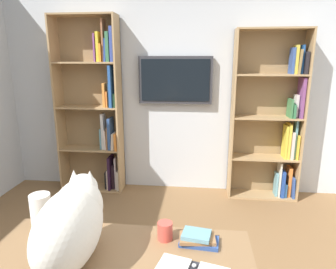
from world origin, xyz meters
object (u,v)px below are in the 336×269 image
bookshelf_right (97,108)px  wall_mounted_tv (175,80)px  paper_towel_roll (41,214)px  cat (72,221)px  coffee_mug (165,231)px  desk_book_stack (198,239)px  bookshelf_left (274,121)px

bookshelf_right → wall_mounted_tv: (-0.99, -0.08, 0.36)m
paper_towel_roll → cat: bearing=143.5°
wall_mounted_tv → coffee_mug: size_ratio=9.52×
bookshelf_right → desk_book_stack: (-1.31, 2.29, -0.29)m
cat → paper_towel_roll: 0.35m
bookshelf_right → cat: bearing=106.4°
paper_towel_roll → coffee_mug: bearing=-179.6°
desk_book_stack → bookshelf_right: bearing=-60.3°
bookshelf_right → desk_book_stack: bearing=119.7°
bookshelf_left → desk_book_stack: 2.47m
bookshelf_left → cat: size_ratio=3.10×
bookshelf_right → coffee_mug: bearing=116.6°
wall_mounted_tv → coffee_mug: wall_mounted_tv is taller
bookshelf_left → desk_book_stack: bookshelf_left is taller
cat → paper_towel_roll: (0.27, -0.20, -0.09)m
desk_book_stack → wall_mounted_tv: bearing=-82.4°
bookshelf_left → bookshelf_right: bookshelf_right is taller
bookshelf_right → paper_towel_roll: bearing=101.5°
wall_mounted_tv → paper_towel_roll: size_ratio=4.11×
wall_mounted_tv → bookshelf_left: bearing=176.3°
wall_mounted_tv → cat: bearing=84.1°
coffee_mug → wall_mounted_tv: bearing=-86.5°
wall_mounted_tv → coffee_mug: bearing=93.5°
paper_towel_roll → coffee_mug: paper_towel_roll is taller
bookshelf_right → desk_book_stack: 2.66m
paper_towel_roll → wall_mounted_tv: bearing=-102.8°
wall_mounted_tv → paper_towel_roll: bearing=77.2°
desk_book_stack → bookshelf_left: bearing=-111.3°
wall_mounted_tv → cat: wall_mounted_tv is taller
bookshelf_right → cat: bookshelf_right is taller
paper_towel_roll → desk_book_stack: (-0.85, 0.02, -0.08)m
desk_book_stack → coffee_mug: bearing=-7.1°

